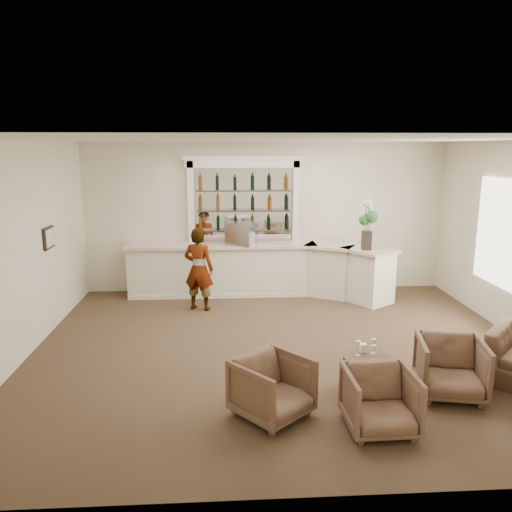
{
  "coord_description": "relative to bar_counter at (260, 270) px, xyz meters",
  "views": [
    {
      "loc": [
        -0.9,
        -7.51,
        3.19
      ],
      "look_at": [
        -0.38,
        0.9,
        1.34
      ],
      "focal_mm": 35.0,
      "sensor_mm": 36.0,
      "label": 1
    }
  ],
  "objects": [
    {
      "name": "ground",
      "position": [
        0.16,
        -3.0,
        -0.57
      ],
      "size": [
        8.0,
        8.0,
        0.0
      ],
      "primitive_type": "plane",
      "color": "brown",
      "rests_on": "ground"
    },
    {
      "name": "room_shell",
      "position": [
        0.33,
        -2.29,
        1.77
      ],
      "size": [
        8.04,
        7.02,
        3.32
      ],
      "color": "beige",
      "rests_on": "ground"
    },
    {
      "name": "bar_counter",
      "position": [
        0.0,
        0.0,
        0.0
      ],
      "size": [
        5.72,
        1.8,
        1.14
      ],
      "color": "white",
      "rests_on": "ground"
    },
    {
      "name": "back_bar_alcove",
      "position": [
        -0.34,
        0.41,
        1.46
      ],
      "size": [
        2.64,
        0.25,
        3.0
      ],
      "color": "white",
      "rests_on": "ground"
    },
    {
      "name": "cocktail_table",
      "position": [
        1.1,
        -4.5,
        -0.32
      ],
      "size": [
        0.63,
        0.63,
        0.5
      ],
      "primitive_type": "cylinder",
      "color": "#4F3622",
      "rests_on": "ground"
    },
    {
      "name": "sommelier",
      "position": [
        -1.28,
        -0.89,
        0.26
      ],
      "size": [
        0.7,
        0.58,
        1.66
      ],
      "primitive_type": "imported",
      "rotation": [
        0.0,
        0.0,
        2.81
      ],
      "color": "gray",
      "rests_on": "ground"
    },
    {
      "name": "armchair_left",
      "position": [
        -0.2,
        -5.03,
        -0.2
      ],
      "size": [
        1.13,
        1.13,
        0.74
      ],
      "primitive_type": "imported",
      "rotation": [
        0.0,
        0.0,
        0.72
      ],
      "color": "brown",
      "rests_on": "ground"
    },
    {
      "name": "armchair_center",
      "position": [
        1.0,
        -5.41,
        -0.21
      ],
      "size": [
        0.79,
        0.81,
        0.72
      ],
      "primitive_type": "imported",
      "rotation": [
        0.0,
        0.0,
        0.02
      ],
      "color": "brown",
      "rests_on": "ground"
    },
    {
      "name": "armchair_right",
      "position": [
        2.16,
        -4.65,
        -0.19
      ],
      "size": [
        0.98,
        1.0,
        0.77
      ],
      "primitive_type": "imported",
      "rotation": [
        0.0,
        0.0,
        -0.21
      ],
      "color": "brown",
      "rests_on": "ground"
    },
    {
      "name": "espresso_machine",
      "position": [
        -0.44,
        -0.01,
        0.8
      ],
      "size": [
        0.66,
        0.61,
        0.48
      ],
      "primitive_type": "cube",
      "rotation": [
        0.0,
        0.0,
        -0.33
      ],
      "color": "#BCBCC1",
      "rests_on": "bar_counter"
    },
    {
      "name": "flower_vase",
      "position": [
        2.12,
        -0.69,
        1.14
      ],
      "size": [
        0.27,
        0.27,
        1.02
      ],
      "color": "black",
      "rests_on": "bar_counter"
    },
    {
      "name": "wine_glass_bar_left",
      "position": [
        -0.58,
        0.04,
        0.67
      ],
      "size": [
        0.07,
        0.07,
        0.21
      ],
      "primitive_type": null,
      "color": "white",
      "rests_on": "bar_counter"
    },
    {
      "name": "wine_glass_bar_right",
      "position": [
        0.01,
        -0.03,
        0.67
      ],
      "size": [
        0.07,
        0.07,
        0.21
      ],
      "primitive_type": null,
      "color": "white",
      "rests_on": "bar_counter"
    },
    {
      "name": "wine_glass_tbl_a",
      "position": [
        0.98,
        -4.47,
        0.03
      ],
      "size": [
        0.07,
        0.07,
        0.21
      ],
      "primitive_type": null,
      "color": "white",
      "rests_on": "cocktail_table"
    },
    {
      "name": "wine_glass_tbl_b",
      "position": [
        1.2,
        -4.42,
        0.03
      ],
      "size": [
        0.07,
        0.07,
        0.21
      ],
      "primitive_type": null,
      "color": "white",
      "rests_on": "cocktail_table"
    },
    {
      "name": "wine_glass_tbl_c",
      "position": [
        1.14,
        -4.63,
        0.03
      ],
      "size": [
        0.07,
        0.07,
        0.21
      ],
      "primitive_type": null,
      "color": "white",
      "rests_on": "cocktail_table"
    },
    {
      "name": "napkin_holder",
      "position": [
        1.08,
        -4.36,
        -0.01
      ],
      "size": [
        0.08,
        0.08,
        0.12
      ],
      "primitive_type": "cube",
      "color": "white",
      "rests_on": "cocktail_table"
    }
  ]
}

